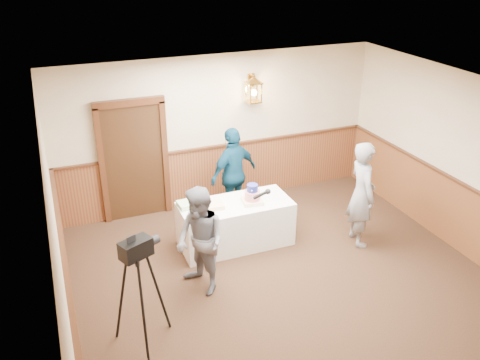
% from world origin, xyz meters
% --- Properties ---
extents(ground, '(7.00, 7.00, 0.00)m').
position_xyz_m(ground, '(0.00, 0.00, 0.00)').
color(ground, '#301F12').
rests_on(ground, ground).
extents(room_shell, '(6.02, 7.02, 2.81)m').
position_xyz_m(room_shell, '(-0.05, 0.45, 1.52)').
color(room_shell, '#C1B491').
rests_on(room_shell, ground).
extents(display_table, '(1.80, 0.80, 0.75)m').
position_xyz_m(display_table, '(-0.31, 1.90, 0.38)').
color(display_table, white).
rests_on(display_table, ground).
extents(tiered_cake, '(0.35, 0.35, 0.32)m').
position_xyz_m(tiered_cake, '(-0.05, 1.82, 0.88)').
color(tiered_cake, '#F9E2B9').
rests_on(tiered_cake, display_table).
extents(sheet_cake_yellow, '(0.37, 0.29, 0.07)m').
position_xyz_m(sheet_cake_yellow, '(-0.69, 1.90, 0.79)').
color(sheet_cake_yellow, '#FDD797').
rests_on(sheet_cake_yellow, display_table).
extents(sheet_cake_green, '(0.36, 0.30, 0.08)m').
position_xyz_m(sheet_cake_green, '(-1.03, 2.08, 0.79)').
color(sheet_cake_green, '#B6EFA8').
rests_on(sheet_cake_green, display_table).
extents(interviewer, '(1.56, 0.92, 1.59)m').
position_xyz_m(interviewer, '(-1.19, 0.95, 0.80)').
color(interviewer, slate).
rests_on(interviewer, ground).
extents(baker, '(0.52, 0.70, 1.77)m').
position_xyz_m(baker, '(1.59, 1.21, 0.88)').
color(baker, gray).
rests_on(baker, ground).
extents(assistant_p, '(1.08, 0.75, 1.70)m').
position_xyz_m(assistant_p, '(-0.00, 2.76, 0.85)').
color(assistant_p, '#0D3751').
rests_on(assistant_p, ground).
extents(tv_camera_rig, '(0.58, 0.55, 1.49)m').
position_xyz_m(tv_camera_rig, '(-2.18, 0.18, 0.67)').
color(tv_camera_rig, black).
rests_on(tv_camera_rig, ground).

